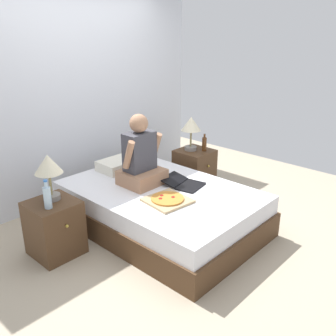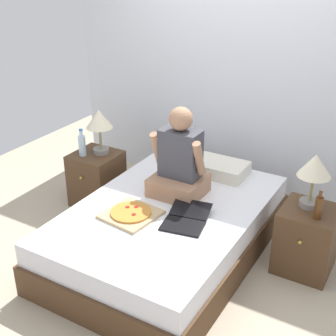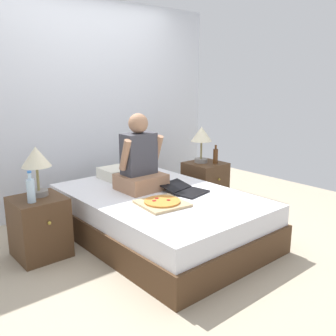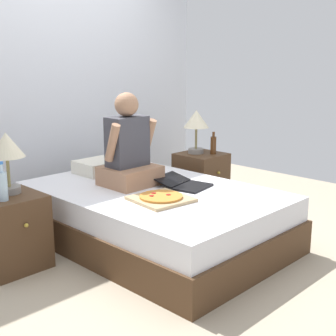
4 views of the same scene
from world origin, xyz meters
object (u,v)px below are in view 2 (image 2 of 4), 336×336
at_px(beer_bottle, 318,207).
at_px(lamp_on_left_nightstand, 99,122).
at_px(nightstand_left, 97,179).
at_px(pizza_box, 131,214).
at_px(nightstand_right, 306,239).
at_px(lamp_on_right_nightstand, 315,169).
at_px(laptop, 185,220).
at_px(water_bottle, 82,145).
at_px(person_seated, 179,163).
at_px(bed, 168,231).

bearing_deg(beer_bottle, lamp_on_left_nightstand, 176.05).
relative_size(nightstand_left, pizza_box, 1.24).
xyz_separation_m(lamp_on_left_nightstand, nightstand_right, (2.10, -0.05, -0.60)).
relative_size(lamp_on_right_nightstand, laptop, 0.96).
height_order(nightstand_right, pizza_box, nightstand_right).
bearing_deg(water_bottle, person_seated, -2.25).
bearing_deg(lamp_on_left_nightstand, pizza_box, -40.26).
xyz_separation_m(bed, person_seated, (-0.04, 0.26, 0.52)).
bearing_deg(bed, nightstand_right, 20.25).
bearing_deg(nightstand_right, person_seated, -173.12).
relative_size(lamp_on_right_nightstand, person_seated, 0.58).
bearing_deg(water_bottle, lamp_on_left_nightstand, 49.40).
distance_m(bed, lamp_on_right_nightstand, 1.31).
height_order(lamp_on_left_nightstand, person_seated, person_seated).
bearing_deg(person_seated, beer_bottle, 1.64).
bearing_deg(bed, beer_bottle, 14.51).
bearing_deg(person_seated, laptop, -55.08).
bearing_deg(nightstand_right, nightstand_left, 180.00).
bearing_deg(pizza_box, nightstand_right, 27.99).
distance_m(laptop, pizza_box, 0.45).
xyz_separation_m(lamp_on_left_nightstand, beer_bottle, (2.17, -0.15, -0.23)).
xyz_separation_m(beer_bottle, pizza_box, (-1.32, -0.57, -0.17)).
height_order(nightstand_right, beer_bottle, beer_bottle).
distance_m(bed, beer_bottle, 1.25).
distance_m(lamp_on_left_nightstand, nightstand_right, 2.19).
xyz_separation_m(nightstand_left, laptop, (1.31, -0.54, 0.21)).
distance_m(person_seated, laptop, 0.56).
height_order(lamp_on_right_nightstand, pizza_box, lamp_on_right_nightstand).
distance_m(nightstand_right, pizza_box, 1.44).
height_order(water_bottle, laptop, water_bottle).
height_order(nightstand_left, pizza_box, nightstand_left).
bearing_deg(nightstand_right, water_bottle, -177.68).
height_order(bed, nightstand_right, nightstand_right).
distance_m(lamp_on_right_nightstand, beer_bottle, 0.29).
bearing_deg(laptop, lamp_on_right_nightstand, 36.24).
relative_size(lamp_on_left_nightstand, water_bottle, 1.63).
xyz_separation_m(water_bottle, nightstand_right, (2.22, 0.09, -0.39)).
distance_m(bed, lamp_on_left_nightstand, 1.30).
distance_m(lamp_on_left_nightstand, pizza_box, 1.18).
height_order(bed, person_seated, person_seated).
relative_size(water_bottle, nightstand_right, 0.50).
xyz_separation_m(nightstand_left, water_bottle, (-0.08, -0.09, 0.39)).
height_order(water_bottle, person_seated, person_seated).
relative_size(lamp_on_left_nightstand, beer_bottle, 1.96).
distance_m(lamp_on_left_nightstand, beer_bottle, 2.19).
bearing_deg(pizza_box, bed, 55.91).
bearing_deg(pizza_box, lamp_on_right_nightstand, 30.35).
distance_m(water_bottle, lamp_on_right_nightstand, 2.21).
distance_m(water_bottle, pizza_box, 1.14).
distance_m(beer_bottle, laptop, 1.01).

